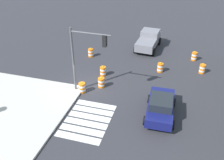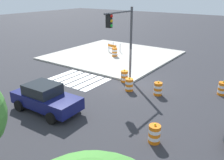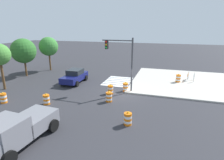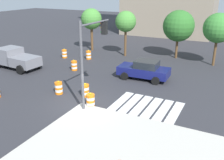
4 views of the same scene
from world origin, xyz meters
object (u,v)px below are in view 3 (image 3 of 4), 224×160
object	(u,v)px
traffic_barrel_on_sidewalk	(178,78)
construction_barricade	(189,76)
pickup_truck	(15,131)
traffic_light_pole	(121,55)
traffic_barrel_near_corner	(3,98)
traffic_barrel_median_far	(125,87)
traffic_barrel_opposite_curb	(110,90)
traffic_barrel_far_curb	(109,97)
traffic_barrel_crosswalk_end	(46,99)
traffic_barrel_median_near	(128,119)
street_tree_streetside_mid	(23,51)
street_tree_streetside_near	(49,47)
sports_car	(75,76)

from	to	relation	value
traffic_barrel_on_sidewalk	construction_barricade	xyz separation A→B (m)	(1.13, -1.34, 0.12)
pickup_truck	traffic_light_pole	bearing A→B (deg)	-17.50
traffic_barrel_near_corner	construction_barricade	bearing A→B (deg)	-53.87
traffic_barrel_median_far	traffic_light_pole	distance (m)	3.49
traffic_barrel_opposite_curb	construction_barricade	world-z (taller)	construction_barricade
traffic_barrel_far_curb	construction_barricade	world-z (taller)	construction_barricade
traffic_barrel_crosswalk_end	traffic_barrel_median_near	distance (m)	7.82
traffic_barrel_median_near	traffic_barrel_opposite_curb	size ratio (longest dim) A/B	1.00
traffic_barrel_median_far	traffic_barrel_on_sidewalk	bearing A→B (deg)	-49.26
traffic_barrel_near_corner	traffic_barrel_median_near	distance (m)	11.65
traffic_barrel_median_far	traffic_barrel_far_curb	size ratio (longest dim) A/B	1.00
traffic_barrel_median_far	street_tree_streetside_mid	xyz separation A→B (m)	(2.03, 14.69, 3.05)
pickup_truck	street_tree_streetside_near	size ratio (longest dim) A/B	1.02
traffic_barrel_crosswalk_end	traffic_barrel_far_curb	bearing A→B (deg)	-66.55
traffic_barrel_near_corner	traffic_barrel_far_curb	size ratio (longest dim) A/B	1.00
sports_car	street_tree_streetside_near	size ratio (longest dim) A/B	0.84
traffic_barrel_median_far	traffic_barrel_far_curb	world-z (taller)	same
traffic_barrel_median_far	street_tree_streetside_mid	size ratio (longest dim) A/B	0.20
construction_barricade	street_tree_streetside_mid	distance (m)	22.04
traffic_barrel_crosswalk_end	street_tree_streetside_near	distance (m)	14.20
traffic_barrel_near_corner	traffic_barrel_crosswalk_end	world-z (taller)	same
street_tree_streetside_near	traffic_barrel_median_far	bearing A→B (deg)	-114.03
construction_barricade	street_tree_streetside_mid	xyz separation A→B (m)	(-3.83, 21.53, 2.78)
sports_car	traffic_barrel_near_corner	distance (m)	8.22
traffic_barrel_near_corner	traffic_barrel_far_curb	world-z (taller)	same
traffic_barrel_on_sidewalk	traffic_barrel_crosswalk_end	bearing A→B (deg)	131.72
traffic_barrel_near_corner	traffic_light_pole	bearing A→B (deg)	-56.40
street_tree_streetside_near	street_tree_streetside_mid	world-z (taller)	street_tree_streetside_mid
traffic_barrel_crosswalk_end	traffic_barrel_near_corner	bearing A→B (deg)	102.55
traffic_barrel_median_far	street_tree_streetside_mid	distance (m)	15.14
sports_car	traffic_light_pole	size ratio (longest dim) A/B	0.79
sports_car	traffic_barrel_median_far	xyz separation A→B (m)	(-1.23, -6.71, -0.36)
traffic_barrel_far_curb	traffic_light_pole	bearing A→B (deg)	-5.89
traffic_barrel_opposite_curb	street_tree_streetside_mid	xyz separation A→B (m)	(3.27, 13.39, 3.05)
pickup_truck	traffic_barrel_far_curb	world-z (taller)	pickup_truck
traffic_barrel_on_sidewalk	traffic_barrel_median_near	bearing A→B (deg)	162.06
traffic_barrel_median_near	traffic_barrel_median_far	xyz separation A→B (m)	(6.82, 1.76, 0.00)
traffic_barrel_median_far	traffic_barrel_crosswalk_end	bearing A→B (deg)	132.60
traffic_barrel_median_far	construction_barricade	size ratio (longest dim) A/B	0.76
sports_car	traffic_barrel_crosswalk_end	world-z (taller)	sports_car
traffic_barrel_near_corner	construction_barricade	xyz separation A→B (m)	(12.21, -16.72, 0.27)
sports_car	traffic_barrel_far_curb	distance (m)	7.42
traffic_barrel_opposite_curb	street_tree_streetside_near	distance (m)	14.65
pickup_truck	traffic_barrel_far_curb	bearing A→B (deg)	-21.82
traffic_barrel_median_near	traffic_barrel_near_corner	bearing A→B (deg)	87.68
traffic_barrel_crosswalk_end	traffic_light_pole	bearing A→B (deg)	-45.50
traffic_barrel_near_corner	traffic_barrel_far_curb	xyz separation A→B (m)	(3.10, -9.07, 0.00)
traffic_barrel_median_near	traffic_light_pole	size ratio (longest dim) A/B	0.19
construction_barricade	sports_car	bearing A→B (deg)	108.86
sports_car	traffic_barrel_opposite_curb	size ratio (longest dim) A/B	4.28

